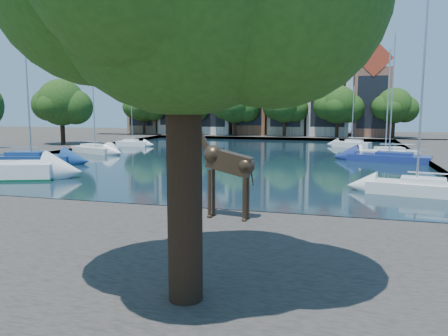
# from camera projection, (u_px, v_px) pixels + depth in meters

# --- Properties ---
(ground) EXTENTS (160.00, 160.00, 0.00)m
(ground) POSITION_uv_depth(u_px,v_px,m) (103.00, 212.00, 20.79)
(ground) COLOR #38332B
(ground) RESTS_ON ground
(water_basin) EXTENTS (38.00, 50.00, 0.08)m
(water_basin) POSITION_uv_depth(u_px,v_px,m) (229.00, 157.00, 43.73)
(water_basin) COLOR black
(water_basin) RESTS_ON ground
(far_quay) EXTENTS (60.00, 16.00, 0.50)m
(far_quay) POSITION_uv_depth(u_px,v_px,m) (277.00, 136.00, 74.28)
(far_quay) COLOR #45403C
(far_quay) RESTS_ON ground
(left_quay) EXTENTS (14.00, 52.00, 0.50)m
(left_quay) POSITION_uv_depth(u_px,v_px,m) (20.00, 149.00, 50.21)
(left_quay) COLOR #45403C
(left_quay) RESTS_ON ground
(townhouse_west_end) EXTENTS (5.44, 9.18, 14.93)m
(townhouse_west_end) POSITION_uv_depth(u_px,v_px,m) (151.00, 94.00, 79.29)
(townhouse_west_end) COLOR #926E4F
(townhouse_west_end) RESTS_ON far_quay
(townhouse_west_mid) EXTENTS (5.94, 9.18, 16.79)m
(townhouse_west_mid) POSITION_uv_depth(u_px,v_px,m) (182.00, 89.00, 77.61)
(townhouse_west_mid) COLOR beige
(townhouse_west_mid) RESTS_ON far_quay
(townhouse_west_inner) EXTENTS (6.43, 9.18, 15.15)m
(townhouse_west_inner) POSITION_uv_depth(u_px,v_px,m) (217.00, 94.00, 76.04)
(townhouse_west_inner) COLOR white
(townhouse_west_inner) RESTS_ON far_quay
(townhouse_center) EXTENTS (5.44, 9.18, 16.93)m
(townhouse_center) POSITION_uv_depth(u_px,v_px,m) (254.00, 88.00, 74.20)
(townhouse_center) COLOR brown
(townhouse_center) RESTS_ON far_quay
(townhouse_east_inner) EXTENTS (5.94, 9.18, 15.79)m
(townhouse_east_inner) POSITION_uv_depth(u_px,v_px,m) (289.00, 91.00, 72.73)
(townhouse_east_inner) COLOR tan
(townhouse_east_inner) RESTS_ON far_quay
(townhouse_east_mid) EXTENTS (6.43, 9.18, 16.65)m
(townhouse_east_mid) POSITION_uv_depth(u_px,v_px,m) (329.00, 88.00, 70.98)
(townhouse_east_mid) COLOR beige
(townhouse_east_mid) RESTS_ON far_quay
(townhouse_east_end) EXTENTS (5.44, 9.18, 14.43)m
(townhouse_east_end) POSITION_uv_depth(u_px,v_px,m) (371.00, 94.00, 69.43)
(townhouse_east_end) COLOR brown
(townhouse_east_end) RESTS_ON far_quay
(far_tree_far_west) EXTENTS (7.28, 5.60, 7.68)m
(far_tree_far_west) POSITION_uv_depth(u_px,v_px,m) (144.00, 106.00, 74.05)
(far_tree_far_west) COLOR #332114
(far_tree_far_west) RESTS_ON far_quay
(far_tree_west) EXTENTS (6.76, 5.20, 7.36)m
(far_tree_west) POSITION_uv_depth(u_px,v_px,m) (188.00, 107.00, 71.98)
(far_tree_west) COLOR #332114
(far_tree_west) RESTS_ON far_quay
(far_tree_mid_west) EXTENTS (7.80, 6.00, 8.00)m
(far_tree_mid_west) POSITION_uv_depth(u_px,v_px,m) (235.00, 106.00, 69.87)
(far_tree_mid_west) COLOR #332114
(far_tree_mid_west) RESTS_ON far_quay
(far_tree_mid_east) EXTENTS (7.02, 5.40, 7.52)m
(far_tree_mid_east) POSITION_uv_depth(u_px,v_px,m) (285.00, 107.00, 67.81)
(far_tree_mid_east) COLOR #332114
(far_tree_mid_east) RESTS_ON far_quay
(far_tree_east) EXTENTS (7.54, 5.80, 7.84)m
(far_tree_east) POSITION_uv_depth(u_px,v_px,m) (338.00, 106.00, 65.71)
(far_tree_east) COLOR #332114
(far_tree_east) RESTS_ON far_quay
(far_tree_far_east) EXTENTS (6.76, 5.20, 7.36)m
(far_tree_far_east) POSITION_uv_depth(u_px,v_px,m) (395.00, 107.00, 63.65)
(far_tree_far_east) COLOR #332114
(far_tree_far_east) RESTS_ON far_quay
(side_tree_left_far) EXTENTS (7.28, 5.60, 7.88)m
(side_tree_left_far) POSITION_uv_depth(u_px,v_px,m) (62.00, 104.00, 52.52)
(side_tree_left_far) COLOR #332114
(side_tree_left_far) RESTS_ON left_quay
(giraffe_statue) EXTENTS (3.29, 0.73, 4.69)m
(giraffe_statue) POSITION_uv_depth(u_px,v_px,m) (223.00, 161.00, 17.35)
(giraffe_statue) COLOR #382A1C
(giraffe_statue) RESTS_ON near_quay
(sailboat_left_b) EXTENTS (7.34, 4.05, 13.11)m
(sailboat_left_b) POSITION_uv_depth(u_px,v_px,m) (32.00, 157.00, 37.66)
(sailboat_left_b) COLOR navy
(sailboat_left_b) RESTS_ON water_basin
(sailboat_left_c) EXTENTS (6.29, 4.20, 10.06)m
(sailboat_left_c) POSITION_uv_depth(u_px,v_px,m) (95.00, 148.00, 47.32)
(sailboat_left_c) COLOR silver
(sailboat_left_c) RESTS_ON water_basin
(sailboat_left_d) EXTENTS (4.07, 1.55, 8.97)m
(sailboat_left_d) POSITION_uv_depth(u_px,v_px,m) (132.00, 142.00, 55.65)
(sailboat_left_d) COLOR white
(sailboat_left_d) RESTS_ON water_basin
(sailboat_left_e) EXTENTS (5.11, 2.20, 8.71)m
(sailboat_left_e) POSITION_uv_depth(u_px,v_px,m) (185.00, 137.00, 65.93)
(sailboat_left_e) COLOR white
(sailboat_left_e) RESTS_ON water_basin
(sailboat_right_a) EXTENTS (5.54, 2.77, 11.02)m
(sailboat_right_a) POSITION_uv_depth(u_px,v_px,m) (417.00, 185.00, 24.49)
(sailboat_right_a) COLOR silver
(sailboat_right_a) RESTS_ON water_basin
(sailboat_right_b) EXTENTS (7.40, 4.10, 11.34)m
(sailboat_right_b) POSITION_uv_depth(u_px,v_px,m) (389.00, 156.00, 39.41)
(sailboat_right_b) COLOR navy
(sailboat_right_b) RESTS_ON water_basin
(sailboat_right_c) EXTENTS (6.24, 3.19, 10.41)m
(sailboat_right_c) POSITION_uv_depth(u_px,v_px,m) (385.00, 152.00, 42.91)
(sailboat_right_c) COLOR white
(sailboat_right_c) RESTS_ON water_basin
(sailboat_right_d) EXTENTS (4.80, 3.07, 7.48)m
(sailboat_right_d) POSITION_uv_depth(u_px,v_px,m) (352.00, 143.00, 54.02)
(sailboat_right_d) COLOR white
(sailboat_right_d) RESTS_ON water_basin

